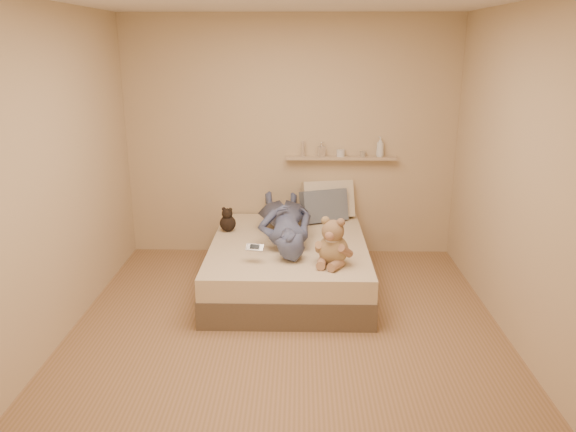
{
  "coord_description": "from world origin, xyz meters",
  "views": [
    {
      "loc": [
        0.11,
        -4.18,
        2.28
      ],
      "look_at": [
        0.0,
        0.65,
        0.8
      ],
      "focal_mm": 35.0,
      "sensor_mm": 36.0,
      "label": 1
    }
  ],
  "objects_px": {
    "dark_plush": "(228,221)",
    "wall_shelf": "(341,158)",
    "person": "(284,220)",
    "pillow_cream": "(328,200)",
    "teddy_bear": "(333,245)",
    "pillow_grey": "(324,206)",
    "game_console": "(255,247)",
    "bed": "(289,264)"
  },
  "relations": [
    {
      "from": "game_console",
      "to": "teddy_bear",
      "type": "bearing_deg",
      "value": -3.16
    },
    {
      "from": "pillow_cream",
      "to": "pillow_grey",
      "type": "distance_m",
      "value": 0.15
    },
    {
      "from": "pillow_grey",
      "to": "dark_plush",
      "type": "bearing_deg",
      "value": -159.81
    },
    {
      "from": "pillow_grey",
      "to": "wall_shelf",
      "type": "xyz_separation_m",
      "value": [
        0.18,
        0.22,
        0.48
      ]
    },
    {
      "from": "teddy_bear",
      "to": "pillow_cream",
      "type": "height_order",
      "value": "teddy_bear"
    },
    {
      "from": "teddy_bear",
      "to": "dark_plush",
      "type": "bearing_deg",
      "value": 138.79
    },
    {
      "from": "pillow_cream",
      "to": "person",
      "type": "relative_size",
      "value": 0.37
    },
    {
      "from": "game_console",
      "to": "dark_plush",
      "type": "xyz_separation_m",
      "value": [
        -0.34,
        0.86,
        -0.03
      ]
    },
    {
      "from": "dark_plush",
      "to": "person",
      "type": "xyz_separation_m",
      "value": [
        0.58,
        -0.19,
        0.07
      ]
    },
    {
      "from": "dark_plush",
      "to": "pillow_grey",
      "type": "height_order",
      "value": "pillow_grey"
    },
    {
      "from": "pillow_cream",
      "to": "person",
      "type": "bearing_deg",
      "value": -123.58
    },
    {
      "from": "dark_plush",
      "to": "pillow_cream",
      "type": "distance_m",
      "value": 1.16
    },
    {
      "from": "teddy_bear",
      "to": "pillow_cream",
      "type": "bearing_deg",
      "value": 89.03
    },
    {
      "from": "teddy_bear",
      "to": "wall_shelf",
      "type": "height_order",
      "value": "wall_shelf"
    },
    {
      "from": "pillow_grey",
      "to": "person",
      "type": "xyz_separation_m",
      "value": [
        -0.41,
        -0.55,
        0.01
      ]
    },
    {
      "from": "game_console",
      "to": "teddy_bear",
      "type": "relative_size",
      "value": 0.38
    },
    {
      "from": "dark_plush",
      "to": "pillow_grey",
      "type": "bearing_deg",
      "value": 20.19
    },
    {
      "from": "pillow_cream",
      "to": "pillow_grey",
      "type": "bearing_deg",
      "value": -109.49
    },
    {
      "from": "teddy_bear",
      "to": "dark_plush",
      "type": "height_order",
      "value": "teddy_bear"
    },
    {
      "from": "bed",
      "to": "game_console",
      "type": "relative_size",
      "value": 11.54
    },
    {
      "from": "teddy_bear",
      "to": "dark_plush",
      "type": "relative_size",
      "value": 1.71
    },
    {
      "from": "game_console",
      "to": "person",
      "type": "height_order",
      "value": "person"
    },
    {
      "from": "dark_plush",
      "to": "pillow_cream",
      "type": "height_order",
      "value": "pillow_cream"
    },
    {
      "from": "game_console",
      "to": "person",
      "type": "bearing_deg",
      "value": 70.3
    },
    {
      "from": "dark_plush",
      "to": "wall_shelf",
      "type": "relative_size",
      "value": 0.21
    },
    {
      "from": "bed",
      "to": "dark_plush",
      "type": "bearing_deg",
      "value": 152.69
    },
    {
      "from": "bed",
      "to": "pillow_grey",
      "type": "relative_size",
      "value": 3.8
    },
    {
      "from": "teddy_bear",
      "to": "person",
      "type": "height_order",
      "value": "teddy_bear"
    },
    {
      "from": "teddy_bear",
      "to": "pillow_cream",
      "type": "xyz_separation_m",
      "value": [
        0.02,
        1.4,
        0.02
      ]
    },
    {
      "from": "game_console",
      "to": "dark_plush",
      "type": "relative_size",
      "value": 0.65
    },
    {
      "from": "teddy_bear",
      "to": "game_console",
      "type": "bearing_deg",
      "value": 176.84
    },
    {
      "from": "wall_shelf",
      "to": "dark_plush",
      "type": "bearing_deg",
      "value": -153.63
    },
    {
      "from": "dark_plush",
      "to": "person",
      "type": "relative_size",
      "value": 0.17
    },
    {
      "from": "teddy_bear",
      "to": "wall_shelf",
      "type": "relative_size",
      "value": 0.36
    },
    {
      "from": "bed",
      "to": "person",
      "type": "xyz_separation_m",
      "value": [
        -0.04,
        0.14,
        0.4
      ]
    },
    {
      "from": "bed",
      "to": "person",
      "type": "relative_size",
      "value": 1.28
    },
    {
      "from": "wall_shelf",
      "to": "bed",
      "type": "bearing_deg",
      "value": -121.18
    },
    {
      "from": "game_console",
      "to": "pillow_cream",
      "type": "xyz_separation_m",
      "value": [
        0.7,
        1.36,
        0.06
      ]
    },
    {
      "from": "dark_plush",
      "to": "wall_shelf",
      "type": "distance_m",
      "value": 1.42
    },
    {
      "from": "person",
      "to": "wall_shelf",
      "type": "height_order",
      "value": "wall_shelf"
    },
    {
      "from": "pillow_cream",
      "to": "dark_plush",
      "type": "bearing_deg",
      "value": -154.16
    },
    {
      "from": "pillow_cream",
      "to": "game_console",
      "type": "bearing_deg",
      "value": -117.17
    }
  ]
}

